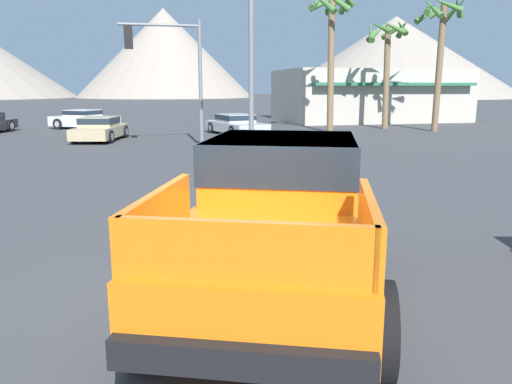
# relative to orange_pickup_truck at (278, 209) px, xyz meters

# --- Properties ---
(ground_plane) EXTENTS (320.00, 320.00, 0.00)m
(ground_plane) POSITION_rel_orange_pickup_truck_xyz_m (-0.59, -0.08, -1.08)
(ground_plane) COLOR #424244
(orange_pickup_truck) EXTENTS (3.64, 5.34, 1.91)m
(orange_pickup_truck) POSITION_rel_orange_pickup_truck_xyz_m (0.00, 0.00, 0.00)
(orange_pickup_truck) COLOR orange
(orange_pickup_truck) RESTS_ON ground_plane
(parked_car_tan) EXTENTS (2.62, 4.38, 1.14)m
(parked_car_tan) POSITION_rel_orange_pickup_truck_xyz_m (-3.45, 19.38, -0.50)
(parked_car_tan) COLOR tan
(parked_car_tan) RESTS_ON ground_plane
(parked_car_silver) EXTENTS (2.85, 4.79, 1.09)m
(parked_car_silver) POSITION_rel_orange_pickup_truck_xyz_m (3.49, 20.88, -0.52)
(parked_car_silver) COLOR #B7BABF
(parked_car_silver) RESTS_ON ground_plane
(parked_car_white) EXTENTS (4.37, 3.79, 1.16)m
(parked_car_white) POSITION_rel_orange_pickup_truck_xyz_m (-4.87, 26.55, -0.49)
(parked_car_white) COLOR white
(parked_car_white) RESTS_ON ground_plane
(traffic_light_main) EXTENTS (3.32, 0.38, 5.24)m
(traffic_light_main) POSITION_rel_orange_pickup_truck_xyz_m (-0.31, 15.68, 2.57)
(traffic_light_main) COLOR slate
(traffic_light_main) RESTS_ON ground_plane
(palm_tree_tall) EXTENTS (2.69, 2.86, 7.72)m
(palm_tree_tall) POSITION_rel_orange_pickup_truck_xyz_m (8.81, 20.96, 4.69)
(palm_tree_tall) COLOR brown
(palm_tree_tall) RESTS_ON ground_plane
(palm_tree_short) EXTENTS (2.97, 2.57, 6.54)m
(palm_tree_short) POSITION_rel_orange_pickup_truck_xyz_m (13.00, 22.50, 3.83)
(palm_tree_short) COLOR brown
(palm_tree_short) RESTS_ON ground_plane
(palm_tree_leaning) EXTENTS (2.48, 2.69, 7.48)m
(palm_tree_leaning) POSITION_rel_orange_pickup_truck_xyz_m (15.07, 20.27, 4.52)
(palm_tree_leaning) COLOR brown
(palm_tree_leaning) RESTS_ON ground_plane
(storefront_building) EXTENTS (13.09, 8.67, 3.76)m
(storefront_building) POSITION_rel_orange_pickup_truck_xyz_m (15.40, 29.72, 0.80)
(storefront_building) COLOR #BCB2A3
(storefront_building) RESTS_ON ground_plane
(distant_mountain_range) EXTENTS (162.38, 71.88, 20.22)m
(distant_mountain_range) POSITION_rel_orange_pickup_truck_xyz_m (7.46, 115.58, 8.74)
(distant_mountain_range) COLOR gray
(distant_mountain_range) RESTS_ON ground_plane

